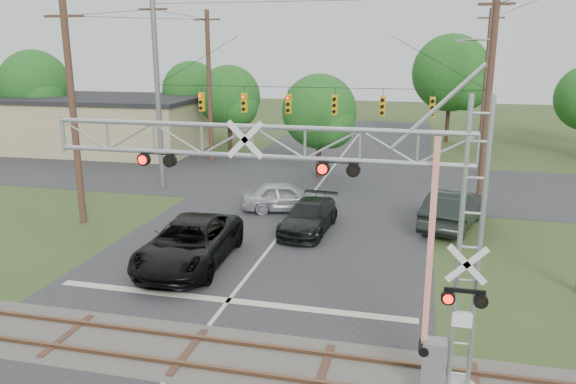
% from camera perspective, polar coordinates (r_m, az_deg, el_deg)
% --- Properties ---
extents(road_main, '(14.00, 90.00, 0.02)m').
position_cam_1_polar(road_main, '(24.00, -2.45, -6.46)').
color(road_main, '#252527').
rests_on(road_main, ground).
extents(road_cross, '(90.00, 12.00, 0.02)m').
position_cam_1_polar(road_cross, '(37.06, 3.53, 1.16)').
color(road_cross, '#252527').
rests_on(road_cross, ground).
extents(railroad_track, '(90.00, 3.20, 0.17)m').
position_cam_1_polar(railroad_track, '(17.20, -10.12, -15.69)').
color(railroad_track, '#514C46').
rests_on(railroad_track, ground).
extents(crossing_gantry, '(11.26, 0.97, 7.62)m').
position_cam_1_polar(crossing_gantry, '(13.86, 4.51, -1.93)').
color(crossing_gantry, gray).
rests_on(crossing_gantry, ground).
extents(traffic_signal_span, '(19.34, 0.36, 11.50)m').
position_cam_1_polar(traffic_signal_span, '(32.08, 4.02, 9.34)').
color(traffic_signal_span, slate).
rests_on(traffic_signal_span, ground).
extents(pickup_black, '(3.34, 6.70, 1.82)m').
position_cam_1_polar(pickup_black, '(23.13, -9.99, -5.13)').
color(pickup_black, black).
rests_on(pickup_black, ground).
extents(car_dark, '(2.37, 5.14, 1.45)m').
position_cam_1_polar(car_dark, '(26.86, 2.13, -2.51)').
color(car_dark, black).
rests_on(car_dark, ground).
extents(sedan_silver, '(4.96, 3.11, 1.57)m').
position_cam_1_polar(sedan_silver, '(30.14, -0.31, -0.46)').
color(sedan_silver, '#A4A6AC').
rests_on(sedan_silver, ground).
extents(suv_dark, '(3.43, 5.94, 1.85)m').
position_cam_1_polar(suv_dark, '(28.59, 16.43, -1.64)').
color(suv_dark, black).
rests_on(suv_dark, ground).
extents(commercial_building, '(19.56, 10.36, 4.52)m').
position_cam_1_polar(commercial_building, '(50.98, -19.59, 6.64)').
color(commercial_building, tan).
rests_on(commercial_building, ground).
extents(streetlight, '(2.46, 0.26, 9.22)m').
position_cam_1_polar(streetlight, '(39.62, 19.38, 8.79)').
color(streetlight, slate).
rests_on(streetlight, ground).
extents(utility_poles, '(24.30, 26.35, 11.92)m').
position_cam_1_polar(utility_poles, '(34.69, 8.34, 9.81)').
color(utility_poles, '#44291F').
rests_on(utility_poles, ground).
extents(treeline, '(53.37, 22.86, 9.71)m').
position_cam_1_polar(treeline, '(48.11, 6.71, 10.54)').
color(treeline, '#332017').
rests_on(treeline, ground).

